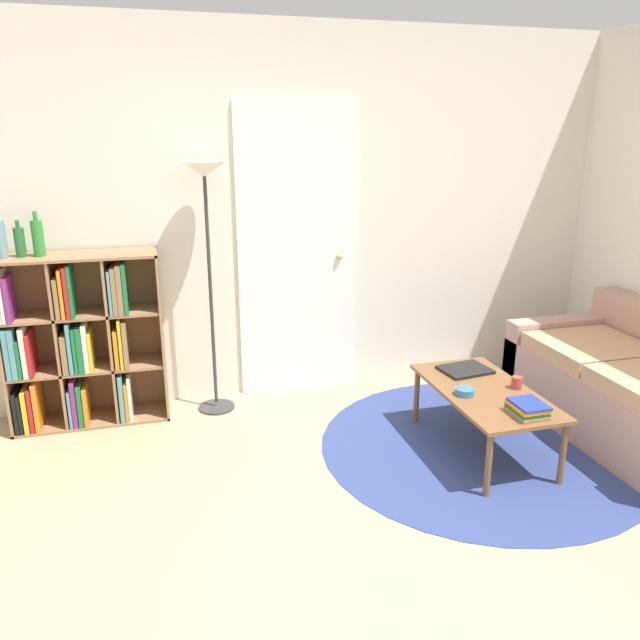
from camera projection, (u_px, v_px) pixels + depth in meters
name	position (u px, v px, depth m)	size (l,w,h in m)	color
ground_plane	(433.00, 586.00, 2.71)	(14.00, 14.00, 0.00)	tan
wall_back	(303.00, 218.00, 4.47)	(7.59, 0.11, 2.60)	silver
rug	(481.00, 446.00, 3.90)	(2.00, 2.00, 0.01)	navy
bookshelf	(78.00, 343.00, 4.09)	(0.99, 0.34, 1.14)	#936B47
floor_lamp	(206.00, 207.00, 4.02)	(0.28, 0.28, 1.71)	#333333
coffee_table	(485.00, 396.00, 3.76)	(0.54, 1.02, 0.40)	brown
laptop	(465.00, 370.00, 4.03)	(0.33, 0.28, 0.02)	black
bowl	(465.00, 392.00, 3.67)	(0.11, 0.11, 0.04)	teal
book_stack_on_table	(528.00, 409.00, 3.40)	(0.17, 0.21, 0.08)	olive
cup	(517.00, 383.00, 3.75)	(0.06, 0.06, 0.07)	#A33D33
bottle_left	(0.00, 239.00, 3.78)	(0.07, 0.07, 0.29)	#6B93A3
bottle_middle	(20.00, 242.00, 3.83)	(0.06, 0.06, 0.23)	#236633
bottle_right	(38.00, 238.00, 3.84)	(0.07, 0.07, 0.28)	#2D8438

